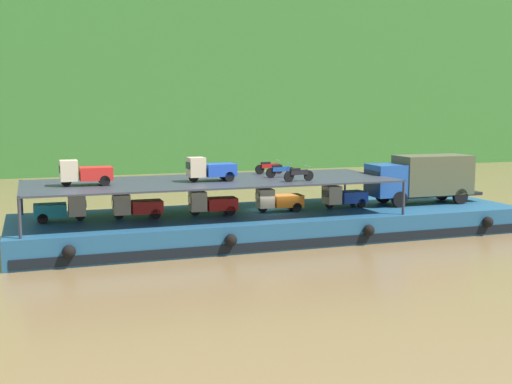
% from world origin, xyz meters
% --- Properties ---
extents(ground_plane, '(400.00, 400.00, 0.00)m').
position_xyz_m(ground_plane, '(0.00, 0.00, 0.00)').
color(ground_plane, brown).
extents(hillside_far_bank, '(120.15, 37.81, 30.05)m').
position_xyz_m(hillside_far_bank, '(0.00, 56.55, 16.93)').
color(hillside_far_bank, '#33702D').
rests_on(hillside_far_bank, ground).
extents(cargo_barge, '(30.19, 8.78, 1.50)m').
position_xyz_m(cargo_barge, '(-0.00, -0.02, 0.75)').
color(cargo_barge, navy).
rests_on(cargo_barge, ground).
extents(covered_lorry, '(7.89, 2.41, 3.10)m').
position_xyz_m(covered_lorry, '(10.11, -0.25, 3.19)').
color(covered_lorry, '#1E4C99').
rests_on(covered_lorry, cargo_barge).
extents(cargo_rack, '(20.99, 7.46, 2.00)m').
position_xyz_m(cargo_rack, '(-3.80, 0.00, 3.44)').
color(cargo_rack, '#2D333D').
rests_on(cargo_rack, cargo_barge).
extents(mini_truck_lower_stern, '(2.76, 1.23, 1.38)m').
position_xyz_m(mini_truck_lower_stern, '(-12.17, 0.56, 2.19)').
color(mini_truck_lower_stern, teal).
rests_on(mini_truck_lower_stern, cargo_barge).
extents(mini_truck_lower_aft, '(2.75, 1.21, 1.38)m').
position_xyz_m(mini_truck_lower_aft, '(-8.14, 0.17, 2.19)').
color(mini_truck_lower_aft, red).
rests_on(mini_truck_lower_aft, cargo_barge).
extents(mini_truck_lower_mid, '(2.79, 1.29, 1.38)m').
position_xyz_m(mini_truck_lower_mid, '(-3.85, -0.11, 2.19)').
color(mini_truck_lower_mid, red).
rests_on(mini_truck_lower_mid, cargo_barge).
extents(mini_truck_lower_fore, '(2.79, 1.29, 1.38)m').
position_xyz_m(mini_truck_lower_fore, '(0.22, -0.24, 2.19)').
color(mini_truck_lower_fore, orange).
rests_on(mini_truck_lower_fore, cargo_barge).
extents(mini_truck_lower_bow, '(2.79, 1.29, 1.38)m').
position_xyz_m(mini_truck_lower_bow, '(4.61, -0.08, 2.19)').
color(mini_truck_lower_bow, '#1E47B7').
rests_on(mini_truck_lower_bow, cargo_barge).
extents(mini_truck_upper_stern, '(2.74, 1.20, 1.38)m').
position_xyz_m(mini_truck_upper_stern, '(-10.89, -0.22, 4.19)').
color(mini_truck_upper_stern, red).
rests_on(mini_truck_upper_stern, cargo_rack).
extents(mini_truck_upper_mid, '(2.77, 1.25, 1.38)m').
position_xyz_m(mini_truck_upper_mid, '(-4.03, -0.46, 4.19)').
color(mini_truck_upper_mid, '#1E47B7').
rests_on(mini_truck_upper_mid, cargo_rack).
extents(motorcycle_upper_port, '(1.90, 0.55, 0.87)m').
position_xyz_m(motorcycle_upper_port, '(0.63, -2.24, 3.93)').
color(motorcycle_upper_port, black).
rests_on(motorcycle_upper_port, cargo_rack).
extents(motorcycle_upper_centre, '(1.90, 0.55, 0.87)m').
position_xyz_m(motorcycle_upper_centre, '(0.43, 0.00, 3.93)').
color(motorcycle_upper_centre, black).
rests_on(motorcycle_upper_centre, cargo_rack).
extents(motorcycle_upper_stbd, '(1.90, 0.55, 0.87)m').
position_xyz_m(motorcycle_upper_stbd, '(0.53, 2.24, 3.93)').
color(motorcycle_upper_stbd, black).
rests_on(motorcycle_upper_stbd, cargo_rack).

